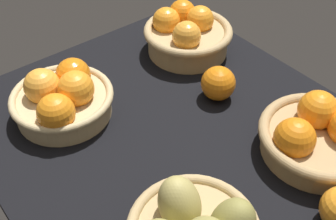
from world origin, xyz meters
TOP-DOWN VIEW (x-y plane):
  - market_tray at (0.00, 0.00)cm, footprint 84.00×72.00cm
  - basket_near_left at (-20.17, -15.56)cm, footprint 21.79×21.79cm
  - basket_far_left at (-22.34, 20.48)cm, footprint 22.28×22.28cm
  - basket_far_right at (20.10, 17.49)cm, footprint 23.26×23.26cm
  - loose_orange_front_gap at (-3.86, 13.95)cm, footprint 7.76×7.76cm

SIDE VIEW (x-z plane):
  - market_tray at x=0.00cm, z-range 0.00..3.00cm
  - loose_orange_front_gap at x=-3.86cm, z-range 3.00..10.76cm
  - basket_far_right at x=20.10cm, z-range 1.76..12.94cm
  - basket_near_left at x=-20.17cm, z-range 2.01..13.02cm
  - basket_far_left at x=-22.34cm, z-range 2.32..13.59cm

